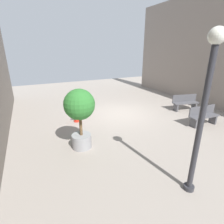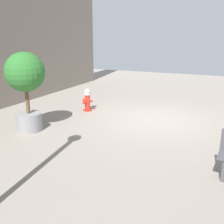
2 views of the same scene
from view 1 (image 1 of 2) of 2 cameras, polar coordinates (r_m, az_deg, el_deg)
name	(u,v)px [view 1 (image 1 of 2)]	position (r m, az deg, el deg)	size (l,w,h in m)	color
ground_plane	(121,114)	(10.37, 2.93, -0.61)	(23.40, 23.40, 0.00)	gray
fire_hydrant	(76,114)	(9.33, -11.40, -0.62)	(0.42, 0.40, 0.84)	red
bench_near	(185,102)	(11.78, 22.53, 2.92)	(1.67, 0.77, 0.95)	#4C4C51
bench_far	(203,116)	(9.84, 27.39, -1.01)	(1.62, 0.55, 0.95)	#4C4C51
planter_tree	(80,111)	(6.49, -10.37, 0.28)	(1.13, 1.13, 2.31)	gray
street_lamp	(205,101)	(4.50, 27.79, 3.07)	(0.36, 0.36, 4.05)	#2D2D33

